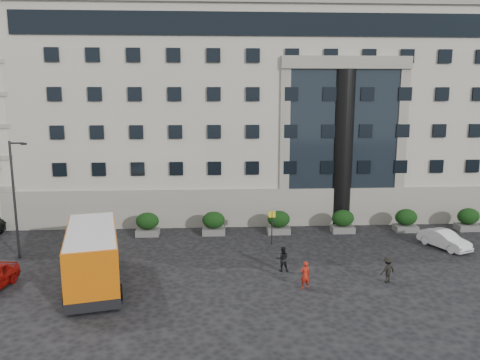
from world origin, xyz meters
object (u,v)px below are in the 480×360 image
(bus_stop_sign, at_px, (272,222))
(pedestrian_a, at_px, (305,275))
(hedge_c, at_px, (279,222))
(hedge_f, at_px, (468,219))
(red_truck, at_px, (49,204))
(hedge_d, at_px, (343,221))
(street_lamp, at_px, (15,195))
(hedge_a, at_px, (148,224))
(pedestrian_c, at_px, (388,270))
(parked_car_c, at_px, (0,216))
(white_taxi, at_px, (444,239))
(pedestrian_b, at_px, (283,259))
(minibus, at_px, (92,255))
(hedge_e, at_px, (406,220))
(hedge_b, at_px, (214,223))

(bus_stop_sign, relative_size, pedestrian_a, 1.56)
(hedge_c, distance_m, hedge_f, 15.60)
(red_truck, bearing_deg, hedge_d, -11.89)
(hedge_d, height_order, street_lamp, street_lamp)
(hedge_a, height_order, pedestrian_c, hedge_a)
(parked_car_c, distance_m, white_taxi, 35.80)
(pedestrian_a, height_order, pedestrian_b, pedestrian_a)
(pedestrian_a, bearing_deg, hedge_a, -58.84)
(bus_stop_sign, height_order, white_taxi, bus_stop_sign)
(hedge_d, bearing_deg, hedge_c, 180.00)
(minibus, bearing_deg, hedge_d, 15.83)
(hedge_c, bearing_deg, hedge_a, 180.00)
(hedge_f, relative_size, bus_stop_sign, 0.73)
(hedge_c, xyz_separation_m, bus_stop_sign, (-0.90, -2.80, 0.80))
(hedge_a, relative_size, pedestrian_b, 1.15)
(white_taxi, xyz_separation_m, pedestrian_b, (-12.34, -3.79, 0.16))
(hedge_a, distance_m, hedge_e, 20.80)
(bus_stop_sign, distance_m, parked_car_c, 23.46)
(street_lamp, relative_size, pedestrian_b, 4.99)
(hedge_b, bearing_deg, pedestrian_b, -61.90)
(bus_stop_sign, distance_m, red_truck, 20.28)
(hedge_d, bearing_deg, bus_stop_sign, -155.34)
(hedge_c, relative_size, minibus, 0.22)
(parked_car_c, bearing_deg, pedestrian_a, -39.19)
(hedge_c, height_order, street_lamp, street_lamp)
(hedge_b, distance_m, street_lamp, 14.41)
(hedge_e, distance_m, pedestrian_b, 13.88)
(hedge_b, bearing_deg, hedge_d, 0.00)
(bus_stop_sign, bearing_deg, pedestrian_b, -89.69)
(hedge_d, height_order, bus_stop_sign, bus_stop_sign)
(hedge_b, height_order, pedestrian_b, hedge_b)
(hedge_f, relative_size, parked_car_c, 0.34)
(minibus, bearing_deg, hedge_a, 66.23)
(hedge_c, bearing_deg, red_truck, 165.79)
(hedge_a, height_order, red_truck, red_truck)
(hedge_d, height_order, hedge_e, same)
(hedge_b, distance_m, parked_car_c, 18.59)
(hedge_a, bearing_deg, bus_stop_sign, -16.42)
(bus_stop_sign, bearing_deg, red_truck, 157.47)
(hedge_e, relative_size, pedestrian_a, 1.13)
(hedge_d, height_order, pedestrian_c, hedge_d)
(hedge_e, distance_m, pedestrian_a, 15.03)
(bus_stop_sign, xyz_separation_m, pedestrian_c, (5.97, -7.43, -0.96))
(hedge_d, distance_m, pedestrian_b, 10.13)
(hedge_c, height_order, pedestrian_a, hedge_c)
(hedge_d, xyz_separation_m, bus_stop_sign, (-6.10, -2.80, 0.80))
(street_lamp, bearing_deg, white_taxi, 0.93)
(hedge_a, relative_size, hedge_f, 1.00)
(hedge_b, bearing_deg, pedestrian_c, -44.90)
(hedge_d, distance_m, red_truck, 25.33)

